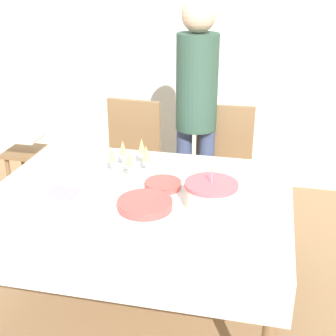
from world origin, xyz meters
TOP-DOWN VIEW (x-y plane):
  - ground_plane at (0.00, 0.00)m, footprint 12.00×12.00m
  - wall_back at (0.00, 1.91)m, footprint 8.00×0.05m
  - dining_table at (0.00, 0.00)m, footprint 1.57×1.21m
  - dining_chair_far_left at (-0.34, 0.92)m, footprint 0.46×0.46m
  - dining_chair_far_right at (0.34, 0.92)m, footprint 0.44×0.44m
  - birthday_cake at (0.38, -0.05)m, footprint 0.26×0.26m
  - champagne_tray at (-0.11, 0.24)m, footprint 0.32×0.32m
  - plate_stack_main at (0.07, -0.14)m, footprint 0.27×0.27m
  - plate_stack_dessert at (0.11, 0.10)m, footprint 0.20×0.20m
  - cake_knife at (0.39, -0.24)m, footprint 0.30×0.03m
  - fork_pile at (-0.43, -0.21)m, footprint 0.18×0.08m
  - napkin_pile at (-0.38, -0.09)m, footprint 0.15×0.15m
  - person_standing at (0.14, 0.96)m, footprint 0.28×0.28m
  - high_chair at (-1.14, 0.86)m, footprint 0.33×0.35m

SIDE VIEW (x-z plane):
  - ground_plane at x=0.00m, z-range 0.00..0.00m
  - high_chair at x=-1.14m, z-range 0.13..0.84m
  - dining_chair_far_left at x=-0.34m, z-range 0.05..1.01m
  - dining_chair_far_right at x=0.34m, z-range 0.05..1.01m
  - dining_table at x=0.00m, z-range 0.28..1.03m
  - cake_knife at x=0.39m, z-range 0.75..0.76m
  - napkin_pile at x=-0.38m, z-range 0.75..0.76m
  - fork_pile at x=-0.43m, z-range 0.75..0.77m
  - plate_stack_dessert at x=0.11m, z-range 0.75..0.79m
  - plate_stack_main at x=0.07m, z-range 0.75..0.79m
  - birthday_cake at x=0.38m, z-range 0.72..0.92m
  - champagne_tray at x=-0.11m, z-range 0.74..0.92m
  - person_standing at x=0.14m, z-range 0.17..1.84m
  - wall_back at x=0.00m, z-range 0.00..2.70m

